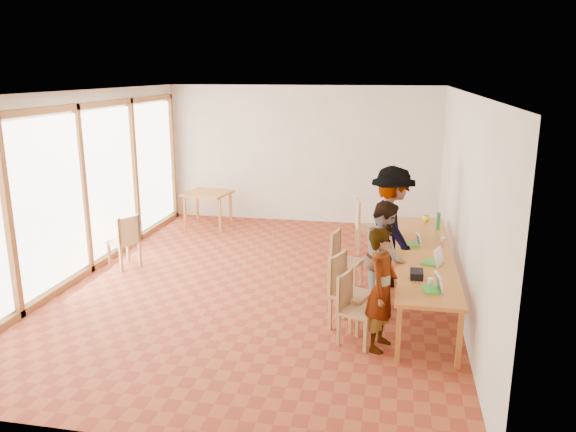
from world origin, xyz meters
name	(u,v)px	position (x,y,z in m)	size (l,w,h in m)	color
ground	(260,284)	(0.00, 0.00, 0.00)	(8.00, 8.00, 0.00)	#9A4525
wall_back	(302,155)	(0.00, 4.00, 1.50)	(6.00, 0.10, 3.00)	beige
wall_front	(146,288)	(0.00, -4.00, 1.50)	(6.00, 0.10, 3.00)	beige
wall_right	(462,200)	(3.00, 0.00, 1.50)	(0.10, 8.00, 3.00)	beige
window_wall	(82,185)	(-2.96, 0.00, 1.50)	(0.10, 8.00, 3.00)	white
ceiling	(257,90)	(0.00, 0.00, 3.02)	(6.00, 8.00, 0.04)	white
communal_table	(424,255)	(2.50, -0.17, 0.70)	(0.80, 4.00, 0.75)	orange
side_table	(208,196)	(-1.94, 3.19, 0.67)	(0.90, 0.90, 0.75)	orange
chair_near	(351,300)	(1.58, -1.68, 0.55)	(0.53, 0.53, 0.48)	tan
chair_mid	(344,283)	(1.45, -1.26, 0.61)	(0.60, 0.60, 0.53)	tan
chair_far	(341,253)	(1.27, 0.12, 0.56)	(0.51, 0.51, 0.48)	tan
chair_empty	(363,220)	(1.50, 1.97, 0.61)	(0.54, 0.54, 0.53)	tan
chair_spare	(126,236)	(-2.41, 0.31, 0.57)	(0.59, 0.59, 0.49)	tan
person_near	(382,289)	(1.95, -1.78, 0.76)	(0.55, 0.36, 1.52)	gray
person_mid	(385,256)	(1.95, -0.58, 0.79)	(0.76, 0.59, 1.57)	gray
person_far	(392,227)	(2.02, 0.40, 0.95)	(1.22, 0.70, 1.89)	gray
laptop_near	(435,286)	(2.57, -1.67, 0.81)	(0.26, 0.29, 0.22)	green
laptop_mid	(435,260)	(2.62, -0.69, 0.81)	(0.31, 0.33, 0.23)	green
laptop_far	(416,242)	(2.39, 0.15, 0.80)	(0.23, 0.25, 0.18)	green
yellow_mug	(426,219)	(2.61, 1.58, 0.80)	(0.13, 0.13, 0.10)	yellow
green_bottle	(438,221)	(2.77, 1.11, 0.89)	(0.07, 0.07, 0.28)	#1F8245
clear_glass	(431,282)	(2.53, -1.50, 0.80)	(0.07, 0.07, 0.09)	silver
condiment_cup	(443,239)	(2.81, 0.42, 0.78)	(0.08, 0.08, 0.06)	white
pink_phone	(440,246)	(2.75, 0.14, 0.76)	(0.05, 0.10, 0.01)	#EB3A64
black_pouch	(417,274)	(2.36, -1.26, 0.80)	(0.16, 0.26, 0.09)	black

